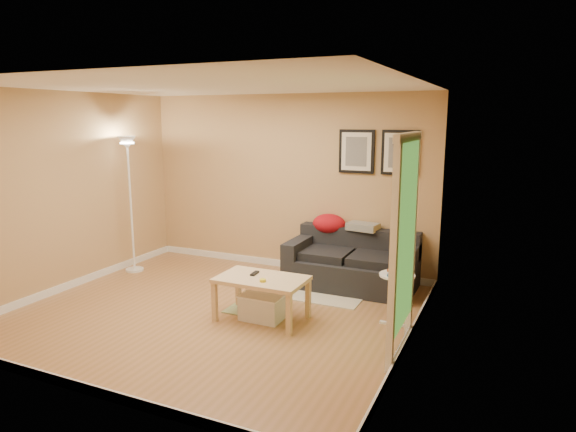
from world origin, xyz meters
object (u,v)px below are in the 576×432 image
(coffee_table, at_px, (262,299))
(floor_lamp, at_px, (131,208))
(sofa, at_px, (351,260))
(side_table, at_px, (396,300))
(storage_bin, at_px, (263,307))
(book_stack, at_px, (397,271))

(coffee_table, relative_size, floor_lamp, 0.49)
(sofa, height_order, side_table, sofa)
(sofa, bearing_deg, coffee_table, -111.10)
(storage_bin, xyz_separation_m, side_table, (1.42, 0.44, 0.15))
(coffee_table, height_order, floor_lamp, floor_lamp)
(side_table, relative_size, floor_lamp, 0.29)
(storage_bin, relative_size, floor_lamp, 0.24)
(sofa, relative_size, floor_lamp, 0.85)
(book_stack, bearing_deg, side_table, 92.45)
(storage_bin, bearing_deg, floor_lamp, 161.84)
(side_table, height_order, floor_lamp, floor_lamp)
(side_table, bearing_deg, storage_bin, -162.70)
(sofa, height_order, storage_bin, sofa)
(sofa, xyz_separation_m, book_stack, (0.84, -1.07, 0.25))
(side_table, bearing_deg, book_stack, -76.05)
(side_table, relative_size, book_stack, 2.60)
(storage_bin, distance_m, book_stack, 1.56)
(coffee_table, distance_m, side_table, 1.49)
(storage_bin, height_order, book_stack, book_stack)
(sofa, distance_m, storage_bin, 1.62)
(sofa, relative_size, storage_bin, 3.52)
(side_table, distance_m, book_stack, 0.33)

